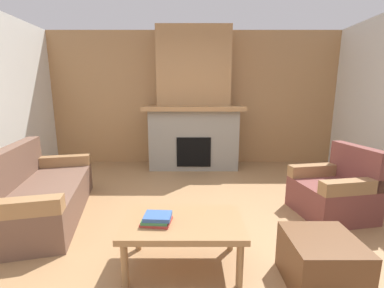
{
  "coord_description": "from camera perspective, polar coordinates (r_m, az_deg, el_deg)",
  "views": [
    {
      "loc": [
        -0.03,
        -2.47,
        1.48
      ],
      "look_at": [
        -0.02,
        1.11,
        0.76
      ],
      "focal_mm": 23.97,
      "sensor_mm": 36.0,
      "label": 1
    }
  ],
  "objects": [
    {
      "name": "wall_back_wood_panel",
      "position": [
        5.47,
        0.13,
        9.99
      ],
      "size": [
        6.0,
        0.12,
        2.7
      ],
      "primitive_type": "cube",
      "color": "#A87A4C",
      "rests_on": "ground"
    },
    {
      "name": "ground",
      "position": [
        2.88,
        0.49,
        -19.63
      ],
      "size": [
        9.0,
        9.0,
        0.0
      ],
      "primitive_type": "plane",
      "color": "#9E754C"
    },
    {
      "name": "fireplace",
      "position": [
        5.1,
        0.16,
        7.79
      ],
      "size": [
        1.9,
        0.82,
        2.7
      ],
      "color": "gray",
      "rests_on": "ground"
    },
    {
      "name": "ottoman",
      "position": [
        2.39,
        26.54,
        -22.31
      ],
      "size": [
        0.52,
        0.52,
        0.4
      ],
      "primitive_type": "cube",
      "color": "brown",
      "rests_on": "ground"
    },
    {
      "name": "couch",
      "position": [
        3.63,
        -31.17,
        -9.55
      ],
      "size": [
        1.23,
        1.95,
        0.85
      ],
      "color": "brown",
      "rests_on": "ground"
    },
    {
      "name": "coffee_table",
      "position": [
        2.26,
        -2.17,
        -17.86
      ],
      "size": [
        1.0,
        0.6,
        0.43
      ],
      "color": "#997047",
      "rests_on": "ground"
    },
    {
      "name": "book_stack_near_edge",
      "position": [
        2.2,
        -8.04,
        -16.16
      ],
      "size": [
        0.26,
        0.22,
        0.08
      ],
      "color": "#B23833",
      "rests_on": "coffee_table"
    },
    {
      "name": "armchair",
      "position": [
        3.63,
        29.01,
        -9.19
      ],
      "size": [
        0.88,
        0.88,
        0.85
      ],
      "color": "brown",
      "rests_on": "ground"
    }
  ]
}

